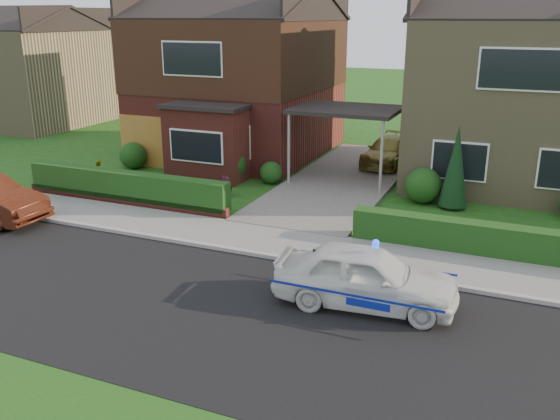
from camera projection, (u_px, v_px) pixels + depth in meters
The scene contains 23 objects.
ground at pixel (194, 306), 12.77m from camera, with size 120.00×120.00×0.00m, color #1C4512.
road at pixel (194, 306), 12.77m from camera, with size 60.00×6.00×0.02m, color black.
kerb at pixel (254, 254), 15.42m from camera, with size 60.00×0.16×0.12m, color #9E9993.
sidewalk at pixel (270, 241), 16.34m from camera, with size 60.00×2.00×0.10m, color slate.
driveway at pixel (344, 179), 22.37m from camera, with size 3.80×12.00×0.12m, color #666059.
house_left at pixel (240, 67), 25.87m from camera, with size 7.50×9.53×7.25m.
house_right at pixel (523, 81), 21.71m from camera, with size 7.50×8.06×7.25m.
carport_link at pixel (346, 111), 21.51m from camera, with size 3.80×3.00×2.77m.
garage_door at pixel (144, 142), 24.20m from camera, with size 2.20×0.10×2.10m, color #946320.
dwarf_wall at pixel (124, 200), 19.49m from camera, with size 7.70×0.25×0.36m, color maroon.
hedge_left at pixel (127, 204), 19.68m from camera, with size 7.50×0.55×0.90m, color #1C3A12.
hedge_right at pixel (495, 258), 15.30m from camera, with size 7.50×0.55×0.80m, color #1C3A12.
shrub_left_far at pixel (133, 156), 24.05m from camera, with size 1.08×1.08×1.08m, color #1C3A12.
shrub_left_mid at pixel (229, 164), 22.17m from camera, with size 1.32×1.32×1.32m, color #1C3A12.
shrub_left_near at pixel (271, 173), 21.92m from camera, with size 0.84×0.84×0.84m, color #1C3A12.
shrub_right_near at pixel (423, 185), 19.61m from camera, with size 1.20×1.20×1.20m, color #1C3A12.
conifer_a at pixel (455, 169), 18.85m from camera, with size 0.90×0.90×2.60m, color black.
neighbour_left at pixel (31, 78), 33.34m from camera, with size 6.50×7.00×5.20m, color #907E58.
police_car at pixel (365, 277), 12.62m from camera, with size 3.60×4.04×1.50m.
driveway_car at pixel (388, 151), 24.29m from camera, with size 1.53×3.77×1.09m, color olive.
potted_plant_a at pixel (121, 188), 20.29m from camera, with size 0.35×0.24×0.67m, color gray.
potted_plant_b at pixel (97, 170), 22.65m from camera, with size 0.30×0.38×0.69m, color gray.
potted_plant_c at pixel (227, 186), 20.43m from camera, with size 0.40×0.40×0.71m, color gray.
Camera 1 is at (6.18, -9.84, 5.98)m, focal length 38.00 mm.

